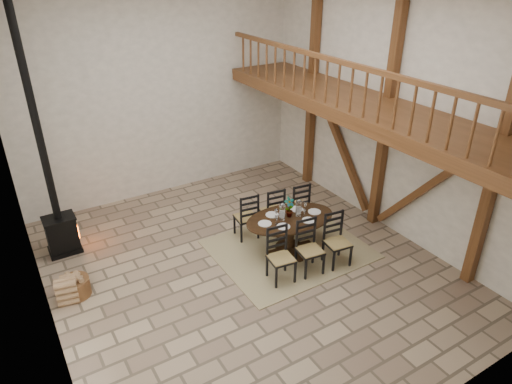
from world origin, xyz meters
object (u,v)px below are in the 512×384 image
dining_table (290,233)px  log_stack (67,291)px  wood_stove (55,203)px  log_basket (75,286)px

dining_table → log_stack: bearing=177.8°
wood_stove → log_basket: (-0.11, -1.53, -0.95)m
log_basket → dining_table: bearing=-11.3°
wood_stove → log_basket: size_ratio=9.64×
dining_table → wood_stove: 4.68m
dining_table → log_stack: size_ratio=4.58×
dining_table → wood_stove: bearing=156.4°
log_basket → wood_stove: bearing=86.1°
log_stack → log_basket: bearing=41.9°
log_stack → dining_table: bearing=-9.1°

